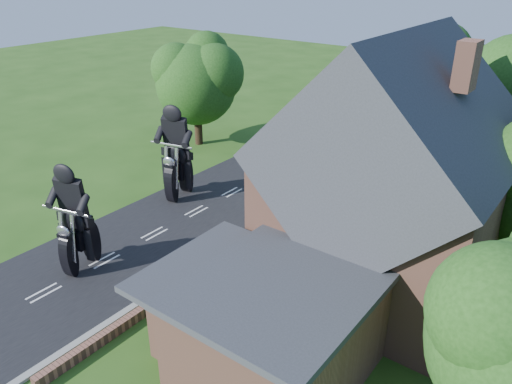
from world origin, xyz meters
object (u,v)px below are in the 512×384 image
Objects in this scene: motorcycle_follow at (179,184)px; garden_wall at (248,241)px; annex at (274,328)px; house at (390,187)px; motorcycle_lead at (81,253)px.

garden_wall is at bearing 151.59° from motorcycle_follow.
annex is 14.10m from motorcycle_follow.
motorcycle_lead is at bearing -147.25° from house.
garden_wall is 8.19m from annex.
house is 1.45× the size of annex.
motorcycle_lead is (-10.75, -6.91, -3.60)m from house.
motorcycle_follow reaches higher than garden_wall.
house is 13.28m from motorcycle_lead.
house is at bearing 163.76° from motorcycle_follow.
motorcycle_follow is (-6.29, 1.77, 0.61)m from garden_wall.
house is 7.30m from annex.
house is at bearing -160.80° from motorcycle_lead.
motorcycle_lead reaches higher than garden_wall.
garden_wall is 2.15× the size of house.
motorcycle_follow is (-11.86, 7.57, -0.96)m from annex.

